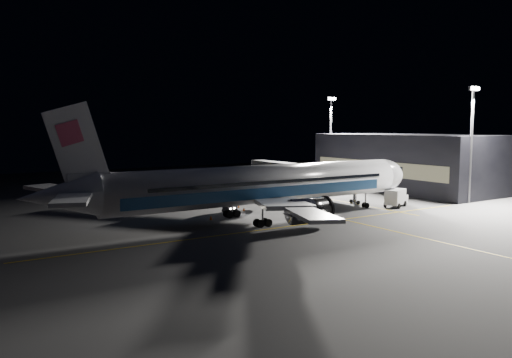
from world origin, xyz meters
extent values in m
plane|color=#4C4C4F|center=(0.00, 0.00, 0.00)|extent=(200.00, 200.00, 0.00)
cube|color=gold|center=(10.00, 0.00, 0.01)|extent=(0.25, 80.00, 0.01)
cube|color=gold|center=(0.00, -6.00, 0.01)|extent=(70.00, 0.25, 0.01)
cube|color=gold|center=(22.00, 10.00, 0.01)|extent=(0.25, 40.00, 0.01)
cylinder|color=silver|center=(0.00, 0.00, 5.30)|extent=(48.00, 5.60, 5.60)
ellipsoid|color=silver|center=(24.00, 0.00, 5.30)|extent=(8.96, 5.60, 5.60)
cube|color=black|center=(26.30, 0.00, 6.30)|extent=(2.20, 3.40, 0.90)
cone|color=silver|center=(-28.50, 0.00, 5.60)|extent=(9.00, 5.49, 5.49)
cube|color=navy|center=(-1.00, 2.78, 4.40)|extent=(42.24, 0.25, 1.50)
cube|color=navy|center=(-1.00, -2.78, 4.40)|extent=(42.24, 0.25, 1.50)
cube|color=silver|center=(-2.50, 8.00, 3.70)|extent=(11.36, 15.23, 1.53)
cube|color=silver|center=(-2.50, -8.00, 3.70)|extent=(11.36, 15.23, 1.53)
cube|color=silver|center=(-7.50, 20.50, 4.57)|extent=(8.57, 13.22, 1.31)
cube|color=silver|center=(-7.50, -20.50, 4.57)|extent=(8.57, 13.22, 1.31)
cube|color=silver|center=(-28.00, 5.20, 5.90)|extent=(6.20, 9.67, 0.45)
cube|color=silver|center=(-28.00, -5.20, 5.90)|extent=(6.20, 9.67, 0.45)
cube|color=white|center=(-26.20, 0.00, 11.50)|extent=(7.53, 0.40, 10.28)
cube|color=#DF4C74|center=(-27.00, 0.00, 12.90)|extent=(3.22, 0.55, 3.22)
cylinder|color=#B7B7BF|center=(1.20, 9.00, 2.55)|extent=(5.60, 3.40, 3.40)
cylinder|color=#B7B7BF|center=(1.20, -9.00, 2.55)|extent=(5.60, 3.40, 3.40)
cylinder|color=#9999A0|center=(20.50, 0.00, 1.25)|extent=(0.26, 0.26, 2.50)
cylinder|color=black|center=(20.50, 0.00, 0.45)|extent=(0.90, 0.70, 0.90)
cylinder|color=#9999A0|center=(-3.00, 4.30, 1.25)|extent=(0.26, 0.26, 2.50)
cylinder|color=#9999A0|center=(-3.00, -4.30, 1.25)|extent=(0.26, 0.26, 2.50)
cylinder|color=black|center=(-3.00, 4.30, 0.55)|extent=(1.10, 1.60, 1.10)
cylinder|color=black|center=(-3.00, -4.30, 0.55)|extent=(1.10, 1.60, 1.10)
cube|color=black|center=(46.00, 14.00, 6.00)|extent=(18.00, 40.00, 12.00)
cube|color=#4F4D39|center=(36.95, 14.00, 5.00)|extent=(0.15, 36.00, 3.00)
cube|color=#B2B2B7|center=(22.00, 20.05, 4.60)|extent=(3.00, 33.90, 2.80)
cube|color=#B2B2B7|center=(22.00, 4.20, 4.60)|extent=(3.60, 3.20, 3.40)
cylinder|color=#9999A0|center=(22.00, 4.20, 1.55)|extent=(0.70, 0.70, 3.10)
cylinder|color=black|center=(22.00, 3.30, 0.35)|extent=(0.70, 0.30, 0.70)
cylinder|color=black|center=(22.00, 5.10, 0.35)|extent=(0.70, 0.30, 0.70)
cylinder|color=#59595E|center=(40.00, 32.00, 10.00)|extent=(0.44, 0.44, 20.00)
cube|color=#59595E|center=(40.00, 32.00, 20.30)|extent=(2.40, 0.50, 0.80)
cube|color=white|center=(40.00, 31.65, 20.30)|extent=(2.20, 0.15, 0.60)
cylinder|color=#59595E|center=(40.00, -6.00, 10.00)|extent=(0.44, 0.44, 20.00)
cube|color=#59595E|center=(40.00, -6.00, 20.30)|extent=(2.40, 0.50, 0.80)
cube|color=white|center=(40.00, -6.35, 20.30)|extent=(2.20, 0.15, 0.60)
cube|color=silver|center=(25.49, -2.00, 1.76)|extent=(5.07, 3.90, 2.50)
cube|color=silver|center=(27.99, -0.91, 1.08)|extent=(2.53, 2.71, 1.36)
cube|color=black|center=(27.99, -0.91, 1.65)|extent=(2.02, 2.32, 0.57)
cylinder|color=black|center=(26.47, -0.27, 0.45)|extent=(0.95, 0.62, 0.91)
cylinder|color=black|center=(27.42, -2.46, 0.45)|extent=(0.95, 0.62, 0.91)
cylinder|color=black|center=(23.55, -1.54, 0.45)|extent=(0.95, 0.62, 0.91)
cylinder|color=black|center=(24.51, -3.73, 0.45)|extent=(0.95, 0.62, 0.91)
cube|color=black|center=(-1.00, 8.55, 0.64)|extent=(2.29, 1.73, 0.94)
cube|color=black|center=(-1.00, 8.55, 1.23)|extent=(1.03, 1.03, 0.51)
sphere|color=#FFF2CC|center=(-1.25, 7.80, 0.64)|extent=(0.22, 0.22, 0.22)
sphere|color=#FFF2CC|center=(-0.43, 8.01, 0.64)|extent=(0.22, 0.22, 0.22)
cylinder|color=black|center=(-0.43, 9.44, 0.26)|extent=(0.54, 0.30, 0.51)
cylinder|color=black|center=(-0.08, 8.03, 0.26)|extent=(0.54, 0.30, 0.51)
cylinder|color=black|center=(-1.92, 9.07, 0.26)|extent=(0.54, 0.30, 0.51)
cylinder|color=black|center=(-1.57, 7.66, 0.26)|extent=(0.54, 0.30, 0.51)
cone|color=#EA5609|center=(-6.69, 4.00, 0.34)|extent=(0.45, 0.45, 0.68)
cone|color=#EA5609|center=(1.62, 8.46, 0.29)|extent=(0.39, 0.39, 0.58)
cone|color=#EA5609|center=(2.38, 11.52, 0.28)|extent=(0.37, 0.37, 0.56)
camera|label=1|loc=(-39.48, -60.72, 13.65)|focal=35.00mm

